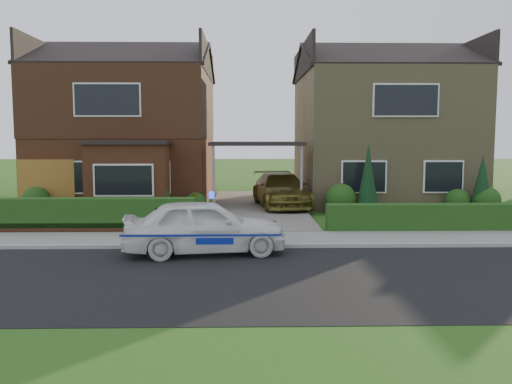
{
  "coord_description": "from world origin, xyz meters",
  "views": [
    {
      "loc": [
        -0.51,
        -11.26,
        3.02
      ],
      "look_at": [
        -0.19,
        3.5,
        1.48
      ],
      "focal_mm": 38.0,
      "sensor_mm": 36.0,
      "label": 1
    }
  ],
  "objects": [
    {
      "name": "potted_plant_b",
      "position": [
        -2.5,
        9.0,
        0.43
      ],
      "size": [
        0.61,
        0.59,
        0.86
      ],
      "primitive_type": "imported",
      "rotation": [
        0.0,
        0.0,
        0.63
      ],
      "color": "gray",
      "rests_on": "ground"
    },
    {
      "name": "shrub_right_near",
      "position": [
        3.2,
        9.4,
        0.6
      ],
      "size": [
        1.2,
        1.2,
        1.2
      ],
      "primitive_type": "sphere",
      "color": "#1A3B12",
      "rests_on": "ground"
    },
    {
      "name": "hedge_left",
      "position": [
        -5.8,
        5.45,
        0.0
      ],
      "size": [
        7.5,
        0.55,
        0.9
      ],
      "primitive_type": "cube",
      "color": "#1A3B12",
      "rests_on": "ground"
    },
    {
      "name": "police_car",
      "position": [
        -1.53,
        2.4,
        0.7
      ],
      "size": [
        3.79,
        4.31,
        1.57
      ],
      "rotation": [
        0.0,
        0.0,
        1.71
      ],
      "color": "white",
      "rests_on": "ground"
    },
    {
      "name": "shrub_left_far",
      "position": [
        -8.5,
        9.5,
        0.54
      ],
      "size": [
        1.08,
        1.08,
        1.08
      ],
      "primitive_type": "sphere",
      "color": "#1A3B12",
      "rests_on": "ground"
    },
    {
      "name": "dwarf_wall",
      "position": [
        -5.8,
        5.3,
        0.18
      ],
      "size": [
        7.7,
        0.25,
        0.36
      ],
      "primitive_type": "cube",
      "color": "brown",
      "rests_on": "ground"
    },
    {
      "name": "carport_link",
      "position": [
        0.0,
        10.95,
        2.66
      ],
      "size": [
        3.8,
        3.0,
        2.77
      ],
      "color": "black",
      "rests_on": "ground"
    },
    {
      "name": "house_left",
      "position": [
        -5.78,
        13.9,
        3.81
      ],
      "size": [
        7.5,
        9.53,
        7.25
      ],
      "color": "brown",
      "rests_on": "ground"
    },
    {
      "name": "garage_door",
      "position": [
        -8.25,
        9.96,
        1.05
      ],
      "size": [
        2.2,
        0.1,
        2.1
      ],
      "primitive_type": "cube",
      "color": "brown",
      "rests_on": "ground"
    },
    {
      "name": "house_right",
      "position": [
        5.8,
        13.99,
        3.66
      ],
      "size": [
        7.5,
        8.06,
        7.25
      ],
      "color": "#93815A",
      "rests_on": "ground"
    },
    {
      "name": "driveway_car",
      "position": [
        1.0,
        10.92,
        0.8
      ],
      "size": [
        2.48,
        4.91,
        1.37
      ],
      "primitive_type": "imported",
      "rotation": [
        0.0,
        0.0,
        0.12
      ],
      "color": "brown",
      "rests_on": "driveway"
    },
    {
      "name": "shrub_right_far",
      "position": [
        8.8,
        9.2,
        0.54
      ],
      "size": [
        1.08,
        1.08,
        1.08
      ],
      "primitive_type": "sphere",
      "color": "#1A3B12",
      "rests_on": "ground"
    },
    {
      "name": "shrub_left_near",
      "position": [
        -2.4,
        9.6,
        0.42
      ],
      "size": [
        0.84,
        0.84,
        0.84
      ],
      "primitive_type": "sphere",
      "color": "#1A3B12",
      "rests_on": "ground"
    },
    {
      "name": "shrub_right_mid",
      "position": [
        7.8,
        9.5,
        0.48
      ],
      "size": [
        0.96,
        0.96,
        0.96
      ],
      "primitive_type": "sphere",
      "color": "#1A3B12",
      "rests_on": "ground"
    },
    {
      "name": "road",
      "position": [
        0.0,
        0.0,
        0.0
      ],
      "size": [
        60.0,
        6.0,
        0.02
      ],
      "primitive_type": "cube",
      "color": "black",
      "rests_on": "ground"
    },
    {
      "name": "hedge_right",
      "position": [
        5.8,
        5.35,
        0.0
      ],
      "size": [
        7.5,
        0.55,
        0.8
      ],
      "primitive_type": "cube",
      "color": "#1A3B12",
      "rests_on": "ground"
    },
    {
      "name": "ground",
      "position": [
        0.0,
        0.0,
        0.0
      ],
      "size": [
        120.0,
        120.0,
        0.0
      ],
      "primitive_type": "plane",
      "color": "#224713",
      "rests_on": "ground"
    },
    {
      "name": "potted_plant_c",
      "position": [
        -6.22,
        6.2,
        0.42
      ],
      "size": [
        0.55,
        0.55,
        0.84
      ],
      "primitive_type": "imported",
      "rotation": [
        0.0,
        0.0,
        1.75
      ],
      "color": "gray",
      "rests_on": "ground"
    },
    {
      "name": "sidewalk",
      "position": [
        0.0,
        4.1,
        0.05
      ],
      "size": [
        60.0,
        2.0,
        0.1
      ],
      "primitive_type": "cube",
      "color": "slate",
      "rests_on": "ground"
    },
    {
      "name": "shrub_left_mid",
      "position": [
        -4.0,
        9.3,
        0.66
      ],
      "size": [
        1.32,
        1.32,
        1.32
      ],
      "primitive_type": "sphere",
      "color": "#1A3B12",
      "rests_on": "ground"
    },
    {
      "name": "driveway",
      "position": [
        0.0,
        11.0,
        0.06
      ],
      "size": [
        3.8,
        12.0,
        0.12
      ],
      "primitive_type": "cube",
      "color": "#666059",
      "rests_on": "ground"
    },
    {
      "name": "kerb",
      "position": [
        0.0,
        3.05,
        0.06
      ],
      "size": [
        60.0,
        0.16,
        0.12
      ],
      "primitive_type": "cube",
      "color": "#9E9993",
      "rests_on": "ground"
    },
    {
      "name": "conifer_b",
      "position": [
        8.6,
        9.2,
        1.1
      ],
      "size": [
        0.9,
        0.9,
        2.2
      ],
      "primitive_type": "cone",
      "color": "black",
      "rests_on": "ground"
    },
    {
      "name": "conifer_a",
      "position": [
        4.2,
        9.2,
        1.3
      ],
      "size": [
        0.9,
        0.9,
        2.6
      ],
      "primitive_type": "cone",
      "color": "black",
      "rests_on": "ground"
    }
  ]
}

